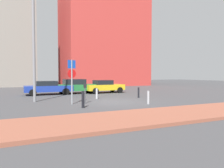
{
  "coord_description": "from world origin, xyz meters",
  "views": [
    {
      "loc": [
        -5.94,
        -13.34,
        1.94
      ],
      "look_at": [
        0.83,
        2.35,
        1.2
      ],
      "focal_mm": 32.08,
      "sensor_mm": 36.0,
      "label": 1
    }
  ],
  "objects_px": {
    "parking_meter": "(85,91)",
    "traffic_bollard_far": "(148,97)",
    "street_lamp": "(34,35)",
    "parked_car_blue": "(48,87)",
    "parking_sign_post": "(72,76)",
    "parked_car_yellow": "(104,86)",
    "traffic_bollard_edge": "(139,93)",
    "traffic_bollard_mid": "(83,99)",
    "parked_car_green": "(76,86)",
    "traffic_bollard_near": "(97,94)"
  },
  "relations": [
    {
      "from": "parked_car_green",
      "to": "traffic_bollard_near",
      "type": "xyz_separation_m",
      "value": [
        0.42,
        -5.46,
        -0.37
      ]
    },
    {
      "from": "parking_sign_post",
      "to": "traffic_bollard_far",
      "type": "xyz_separation_m",
      "value": [
        4.74,
        -2.0,
        -1.43
      ]
    },
    {
      "from": "traffic_bollard_near",
      "to": "traffic_bollard_edge",
      "type": "height_order",
      "value": "traffic_bollard_edge"
    },
    {
      "from": "parking_meter",
      "to": "parking_sign_post",
      "type": "bearing_deg",
      "value": 177.52
    },
    {
      "from": "parking_sign_post",
      "to": "traffic_bollard_mid",
      "type": "bearing_deg",
      "value": -80.88
    },
    {
      "from": "parking_meter",
      "to": "traffic_bollard_edge",
      "type": "height_order",
      "value": "parking_meter"
    },
    {
      "from": "parked_car_blue",
      "to": "street_lamp",
      "type": "height_order",
      "value": "street_lamp"
    },
    {
      "from": "parking_sign_post",
      "to": "parking_meter",
      "type": "height_order",
      "value": "parking_sign_post"
    },
    {
      "from": "parked_car_green",
      "to": "parking_meter",
      "type": "distance_m",
      "value": 7.9
    },
    {
      "from": "parked_car_yellow",
      "to": "traffic_bollard_edge",
      "type": "relative_size",
      "value": 4.86
    },
    {
      "from": "traffic_bollard_edge",
      "to": "parked_car_yellow",
      "type": "bearing_deg",
      "value": 100.04
    },
    {
      "from": "traffic_bollard_edge",
      "to": "traffic_bollard_far",
      "type": "bearing_deg",
      "value": -111.26
    },
    {
      "from": "parked_car_yellow",
      "to": "parking_meter",
      "type": "bearing_deg",
      "value": -120.01
    },
    {
      "from": "traffic_bollard_near",
      "to": "traffic_bollard_mid",
      "type": "xyz_separation_m",
      "value": [
        -2.26,
        -4.08,
        0.08
      ]
    },
    {
      "from": "parked_car_yellow",
      "to": "traffic_bollard_edge",
      "type": "height_order",
      "value": "parked_car_yellow"
    },
    {
      "from": "parked_car_yellow",
      "to": "traffic_bollard_mid",
      "type": "xyz_separation_m",
      "value": [
        -4.85,
        -9.07,
        -0.23
      ]
    },
    {
      "from": "street_lamp",
      "to": "traffic_bollard_edge",
      "type": "height_order",
      "value": "street_lamp"
    },
    {
      "from": "street_lamp",
      "to": "traffic_bollard_far",
      "type": "height_order",
      "value": "street_lamp"
    },
    {
      "from": "street_lamp",
      "to": "traffic_bollard_far",
      "type": "relative_size",
      "value": 9.4
    },
    {
      "from": "parking_sign_post",
      "to": "traffic_bollard_mid",
      "type": "xyz_separation_m",
      "value": [
        0.29,
        -1.77,
        -1.38
      ]
    },
    {
      "from": "parked_car_green",
      "to": "traffic_bollard_edge",
      "type": "distance_m",
      "value": 7.35
    },
    {
      "from": "parked_car_blue",
      "to": "traffic_bollard_mid",
      "type": "bearing_deg",
      "value": -83.5
    },
    {
      "from": "parked_car_blue",
      "to": "traffic_bollard_near",
      "type": "xyz_separation_m",
      "value": [
        3.33,
        -5.29,
        -0.29
      ]
    },
    {
      "from": "parked_car_blue",
      "to": "traffic_bollard_far",
      "type": "bearing_deg",
      "value": -60.08
    },
    {
      "from": "street_lamp",
      "to": "parking_sign_post",
      "type": "bearing_deg",
      "value": -45.42
    },
    {
      "from": "parked_car_yellow",
      "to": "traffic_bollard_near",
      "type": "height_order",
      "value": "parked_car_yellow"
    },
    {
      "from": "parked_car_green",
      "to": "parking_sign_post",
      "type": "bearing_deg",
      "value": -105.37
    },
    {
      "from": "parked_car_blue",
      "to": "parking_meter",
      "type": "xyz_separation_m",
      "value": [
        1.68,
        -7.63,
        0.17
      ]
    },
    {
      "from": "parking_sign_post",
      "to": "parking_meter",
      "type": "bearing_deg",
      "value": -2.48
    },
    {
      "from": "parked_car_yellow",
      "to": "street_lamp",
      "type": "xyz_separation_m",
      "value": [
        -7.39,
        -5.01,
        4.14
      ]
    },
    {
      "from": "parking_sign_post",
      "to": "traffic_bollard_near",
      "type": "height_order",
      "value": "parking_sign_post"
    },
    {
      "from": "street_lamp",
      "to": "traffic_bollard_edge",
      "type": "bearing_deg",
      "value": -4.57
    },
    {
      "from": "street_lamp",
      "to": "traffic_bollard_mid",
      "type": "xyz_separation_m",
      "value": [
        2.54,
        -4.06,
        -4.36
      ]
    },
    {
      "from": "parked_car_green",
      "to": "traffic_bollard_far",
      "type": "relative_size",
      "value": 4.92
    },
    {
      "from": "street_lamp",
      "to": "traffic_bollard_far",
      "type": "distance_m",
      "value": 9.31
    },
    {
      "from": "traffic_bollard_mid",
      "to": "traffic_bollard_edge",
      "type": "distance_m",
      "value": 6.77
    },
    {
      "from": "parking_sign_post",
      "to": "traffic_bollard_near",
      "type": "xyz_separation_m",
      "value": [
        2.55,
        2.3,
        -1.45
      ]
    },
    {
      "from": "traffic_bollard_far",
      "to": "traffic_bollard_edge",
      "type": "relative_size",
      "value": 1.0
    },
    {
      "from": "parking_sign_post",
      "to": "traffic_bollard_near",
      "type": "relative_size",
      "value": 3.49
    },
    {
      "from": "parking_sign_post",
      "to": "traffic_bollard_edge",
      "type": "xyz_separation_m",
      "value": [
        6.14,
        1.62,
        -1.43
      ]
    },
    {
      "from": "parked_car_green",
      "to": "street_lamp",
      "type": "xyz_separation_m",
      "value": [
        -4.39,
        -5.48,
        4.07
      ]
    },
    {
      "from": "parking_meter",
      "to": "parked_car_yellow",
      "type": "bearing_deg",
      "value": 59.99
    },
    {
      "from": "traffic_bollard_mid",
      "to": "parking_meter",
      "type": "bearing_deg",
      "value": 70.49
    },
    {
      "from": "parking_sign_post",
      "to": "parking_meter",
      "type": "distance_m",
      "value": 1.34
    },
    {
      "from": "parked_car_blue",
      "to": "parking_sign_post",
      "type": "xyz_separation_m",
      "value": [
        0.78,
        -7.59,
        1.16
      ]
    },
    {
      "from": "parking_meter",
      "to": "traffic_bollard_far",
      "type": "bearing_deg",
      "value": -27.05
    },
    {
      "from": "parked_car_green",
      "to": "traffic_bollard_near",
      "type": "height_order",
      "value": "parked_car_green"
    },
    {
      "from": "parked_car_blue",
      "to": "parking_sign_post",
      "type": "distance_m",
      "value": 7.72
    },
    {
      "from": "traffic_bollard_edge",
      "to": "parked_car_green",
      "type": "bearing_deg",
      "value": 123.1
    },
    {
      "from": "parked_car_yellow",
      "to": "parking_meter",
      "type": "xyz_separation_m",
      "value": [
        -4.24,
        -7.33,
        0.16
      ]
    }
  ]
}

